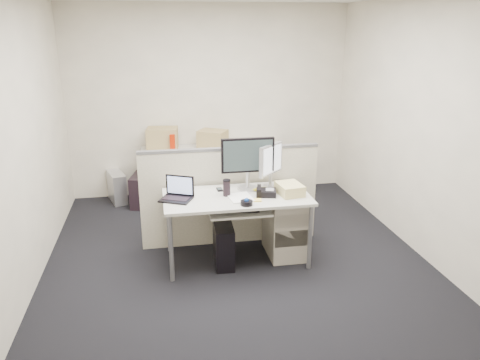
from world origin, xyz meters
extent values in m
cube|color=black|center=(0.00, 0.00, -0.01)|extent=(4.00, 4.50, 0.01)
cube|color=beige|center=(0.00, 2.25, 1.35)|extent=(4.00, 0.02, 2.70)
cube|color=beige|center=(0.00, -2.25, 1.35)|extent=(4.00, 0.02, 2.70)
cube|color=beige|center=(-2.00, 0.00, 1.35)|extent=(0.02, 4.50, 2.70)
cube|color=beige|center=(2.00, 0.00, 1.35)|extent=(0.02, 4.50, 2.70)
cube|color=#B9B7AF|center=(0.00, 0.00, 0.71)|extent=(1.50, 0.75, 0.03)
cylinder|color=slate|center=(-0.70, -0.33, 0.35)|extent=(0.04, 0.04, 0.70)
cylinder|color=slate|center=(-0.70, 0.33, 0.35)|extent=(0.04, 0.04, 0.70)
cylinder|color=slate|center=(0.70, -0.33, 0.35)|extent=(0.04, 0.04, 0.70)
cylinder|color=slate|center=(0.70, 0.33, 0.35)|extent=(0.04, 0.04, 0.70)
cube|color=#B9B7AF|center=(0.00, -0.18, 0.62)|extent=(0.62, 0.32, 0.02)
cube|color=#ACA193|center=(0.55, 0.05, 0.33)|extent=(0.40, 0.55, 0.65)
cube|color=beige|center=(0.00, 0.45, 0.55)|extent=(2.00, 0.06, 1.10)
cube|color=#ACA193|center=(0.00, 1.93, 0.36)|extent=(2.00, 0.60, 0.72)
cube|color=black|center=(0.15, 0.18, 1.01)|extent=(0.56, 0.22, 0.56)
cube|color=#B7B7BC|center=(0.40, 0.18, 0.97)|extent=(0.41, 0.41, 0.47)
cube|color=black|center=(-0.62, -0.02, 0.84)|extent=(0.37, 0.33, 0.23)
cylinder|color=black|center=(0.05, -0.28, 0.75)|extent=(0.16, 0.16, 0.05)
cube|color=black|center=(0.30, -0.05, 0.76)|extent=(0.23, 0.21, 0.06)
cube|color=white|center=(0.02, -0.08, 0.74)|extent=(0.26, 0.31, 0.01)
cube|color=#FFD753|center=(0.18, -0.18, 0.74)|extent=(0.09, 0.09, 0.01)
cylinder|color=black|center=(-0.10, 0.02, 0.81)|extent=(0.09, 0.09, 0.16)
ellipsoid|color=yellow|center=(0.28, 0.10, 0.75)|extent=(0.19, 0.07, 0.04)
cube|color=black|center=(-0.15, 0.20, 0.74)|extent=(0.06, 0.11, 0.01)
cube|color=#CDC176|center=(0.55, -0.05, 0.79)|extent=(0.27, 0.33, 0.11)
cube|color=black|center=(-0.05, -0.14, 0.64)|extent=(0.51, 0.23, 0.03)
cube|color=black|center=(-0.15, -0.05, 0.22)|extent=(0.21, 0.48, 0.44)
cube|color=black|center=(-1.05, 1.82, 0.22)|extent=(0.29, 0.50, 0.44)
cube|color=#B7B7BC|center=(-1.37, 2.03, 0.21)|extent=(0.31, 0.49, 0.42)
cube|color=#A18650|center=(-0.70, 2.05, 0.88)|extent=(0.45, 0.36, 0.32)
cube|color=#A18650|center=(0.00, 1.97, 0.86)|extent=(0.47, 0.44, 0.27)
cube|color=#AD1C02|center=(-0.55, 1.96, 0.85)|extent=(0.11, 0.29, 0.26)
camera|label=1|loc=(-0.77, -4.45, 2.40)|focal=35.00mm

